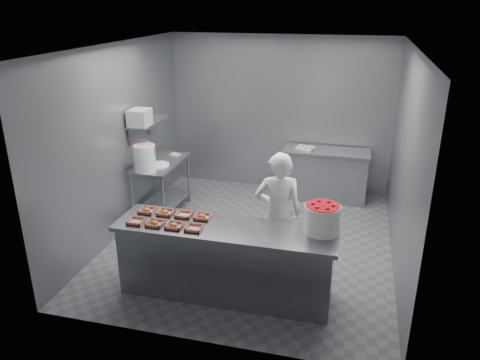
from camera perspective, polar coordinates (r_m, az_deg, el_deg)
name	(u,v)px	position (r m, az deg, el deg)	size (l,w,h in m)	color
floor	(251,241)	(7.00, 1.38, -7.45)	(4.50, 4.50, 0.00)	#4C4C51
ceiling	(253,46)	(6.17, 1.61, 16.02)	(4.50, 4.50, 0.00)	white
wall_back	(280,115)	(8.58, 4.88, 7.95)	(4.00, 0.04, 2.80)	slate
wall_left	(120,141)	(7.14, -14.41, 4.63)	(0.04, 4.50, 2.80)	slate
wall_right	(405,163)	(6.33, 19.42, 1.97)	(0.04, 4.50, 2.80)	slate
service_counter	(226,261)	(5.64, -1.72, -9.79)	(2.60, 0.70, 0.90)	slate
prep_table	(162,180)	(7.75, -9.53, 0.02)	(0.60, 1.20, 0.90)	slate
back_counter	(325,174)	(8.42, 10.32, 0.69)	(1.50, 0.60, 0.90)	slate
wall_shelf	(148,122)	(7.53, -11.17, 6.94)	(0.35, 0.90, 0.03)	slate
tray_0	(136,221)	(5.64, -12.55, -4.92)	(0.19, 0.18, 0.04)	tan
tray_1	(155,223)	(5.55, -10.35, -5.20)	(0.19, 0.18, 0.06)	tan
tray_2	(174,225)	(5.46, -8.04, -5.51)	(0.19, 0.18, 0.06)	tan
tray_3	(194,228)	(5.38, -5.62, -5.86)	(0.19, 0.18, 0.04)	tan
tray_4	(147,210)	(5.89, -11.27, -3.63)	(0.19, 0.18, 0.06)	tan
tray_5	(165,212)	(5.80, -9.12, -3.90)	(0.19, 0.18, 0.06)	tan
tray_6	(184,215)	(5.71, -6.86, -4.21)	(0.19, 0.18, 0.04)	tan
tray_7	(202,216)	(5.63, -4.61, -4.45)	(0.19, 0.18, 0.06)	tan
worker	(278,213)	(5.96, 4.67, -4.08)	(0.60, 0.39, 1.63)	white
strawberry_tub	(322,218)	(5.31, 9.96, -4.57)	(0.40, 0.40, 0.33)	white
glaze_bucket	(145,157)	(7.22, -11.55, 2.71)	(0.34, 0.32, 0.50)	white
bucket_lid	(159,165)	(7.49, -9.90, 1.84)	(0.34, 0.34, 0.03)	white
rag	(175,154)	(7.96, -7.96, 3.11)	(0.15, 0.13, 0.02)	#CCB28C
appliance	(140,117)	(7.27, -12.14, 7.47)	(0.29, 0.33, 0.25)	gray
paper_stack	(305,148)	(8.30, 7.96, 3.92)	(0.30, 0.22, 0.04)	silver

